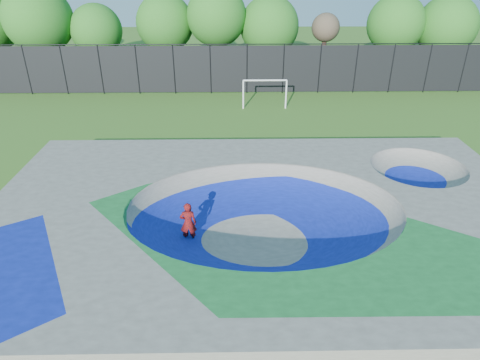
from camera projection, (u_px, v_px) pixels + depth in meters
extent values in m
plane|color=#335D19|center=(263.00, 237.00, 17.51)|extent=(120.00, 120.00, 0.00)
cube|color=gray|center=(264.00, 222.00, 17.17)|extent=(22.00, 14.00, 1.50)
imported|color=#B2100E|center=(188.00, 223.00, 16.83)|extent=(0.68, 0.46, 1.80)
cube|color=black|center=(189.00, 241.00, 17.23)|extent=(0.81, 0.34, 0.05)
cylinder|color=white|center=(243.00, 95.00, 31.95)|extent=(0.12, 0.12, 2.14)
cylinder|color=white|center=(286.00, 94.00, 32.00)|extent=(0.12, 0.12, 2.14)
cylinder|color=white|center=(265.00, 80.00, 31.48)|extent=(3.21, 0.12, 0.12)
cylinder|color=black|center=(27.00, 70.00, 34.91)|extent=(0.09, 0.09, 4.00)
cylinder|color=black|center=(64.00, 70.00, 34.96)|extent=(0.09, 0.09, 4.00)
cylinder|color=black|center=(101.00, 70.00, 35.01)|extent=(0.09, 0.09, 4.00)
cylinder|color=black|center=(137.00, 70.00, 35.06)|extent=(0.09, 0.09, 4.00)
cylinder|color=black|center=(174.00, 70.00, 35.10)|extent=(0.09, 0.09, 4.00)
cylinder|color=black|center=(211.00, 69.00, 35.15)|extent=(0.09, 0.09, 4.00)
cylinder|color=black|center=(247.00, 69.00, 35.20)|extent=(0.09, 0.09, 4.00)
cylinder|color=black|center=(283.00, 69.00, 35.25)|extent=(0.09, 0.09, 4.00)
cylinder|color=black|center=(319.00, 69.00, 35.29)|extent=(0.09, 0.09, 4.00)
cylinder|color=black|center=(356.00, 69.00, 35.34)|extent=(0.09, 0.09, 4.00)
cylinder|color=black|center=(392.00, 69.00, 35.39)|extent=(0.09, 0.09, 4.00)
cylinder|color=black|center=(428.00, 69.00, 35.44)|extent=(0.09, 0.09, 4.00)
cylinder|color=black|center=(463.00, 68.00, 35.49)|extent=(0.09, 0.09, 4.00)
cube|color=black|center=(247.00, 69.00, 35.20)|extent=(48.00, 0.03, 3.80)
cylinder|color=black|center=(247.00, 44.00, 34.27)|extent=(48.00, 0.08, 0.08)
cylinder|color=#462D23|center=(47.00, 63.00, 39.01)|extent=(0.44, 0.44, 3.18)
sphere|color=#21641A|center=(38.00, 19.00, 37.24)|extent=(5.96, 5.96, 5.96)
cylinder|color=#462D23|center=(101.00, 64.00, 39.81)|extent=(0.44, 0.44, 2.67)
sphere|color=#21641A|center=(96.00, 30.00, 38.40)|extent=(4.57, 4.57, 4.57)
cylinder|color=#462D23|center=(168.00, 61.00, 40.70)|extent=(0.44, 0.44, 2.90)
sphere|color=#21641A|center=(165.00, 23.00, 39.12)|extent=(5.21, 5.21, 5.21)
cylinder|color=#462D23|center=(218.00, 59.00, 39.69)|extent=(0.44, 0.44, 3.58)
sphere|color=#21641A|center=(217.00, 16.00, 37.94)|extent=(5.31, 5.31, 5.31)
cylinder|color=#462D23|center=(268.00, 63.00, 40.52)|extent=(0.44, 0.44, 2.60)
sphere|color=#21641A|center=(269.00, 26.00, 38.99)|extent=(5.36, 5.36, 5.36)
cylinder|color=#462D23|center=(323.00, 58.00, 40.82)|extent=(0.44, 0.44, 3.33)
sphere|color=brown|center=(326.00, 27.00, 39.54)|extent=(2.60, 2.60, 2.60)
cylinder|color=#462D23|center=(390.00, 62.00, 40.02)|extent=(0.44, 0.44, 2.97)
sphere|color=#21641A|center=(396.00, 24.00, 38.44)|extent=(5.12, 5.12, 5.12)
cylinder|color=#462D23|center=(439.00, 64.00, 39.86)|extent=(0.44, 0.44, 2.74)
sphere|color=#21641A|center=(447.00, 26.00, 38.30)|extent=(5.32, 5.32, 5.32)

